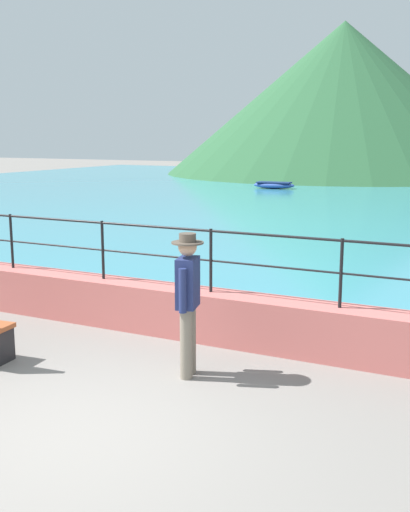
# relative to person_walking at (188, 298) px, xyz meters

# --- Properties ---
(ground_plane) EXTENTS (120.00, 120.00, 0.00)m
(ground_plane) POSITION_rel_person_walking_xyz_m (-0.36, -1.84, -0.98)
(ground_plane) COLOR slate
(promenade_wall) EXTENTS (20.00, 0.56, 0.70)m
(promenade_wall) POSITION_rel_person_walking_xyz_m (-0.36, 1.36, -0.63)
(promenade_wall) COLOR #BC605B
(promenade_wall) RESTS_ON ground
(railing) EXTENTS (18.44, 0.04, 0.90)m
(railing) POSITION_rel_person_walking_xyz_m (-0.36, 1.36, 0.35)
(railing) COLOR black
(railing) RESTS_ON promenade_wall
(hill_main) EXTENTS (26.58, 26.58, 11.24)m
(hill_main) POSITION_rel_person_walking_xyz_m (-8.91, 41.45, 4.64)
(hill_main) COLOR #285633
(hill_main) RESTS_ON ground
(person_walking) EXTENTS (0.38, 0.56, 1.75)m
(person_walking) POSITION_rel_person_walking_xyz_m (0.00, 0.00, 0.00)
(person_walking) COLOR slate
(person_walking) RESTS_ON ground
(boat_2) EXTENTS (2.35, 1.04, 0.36)m
(boat_2) POSITION_rel_person_walking_xyz_m (-8.45, 25.80, -0.72)
(boat_2) COLOR #2D4C9E
(boat_2) RESTS_ON lake_water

